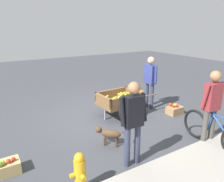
{
  "coord_description": "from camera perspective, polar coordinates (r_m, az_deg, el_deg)",
  "views": [
    {
      "loc": [
        2.8,
        4.85,
        2.47
      ],
      "look_at": [
        -0.13,
        0.05,
        0.75
      ],
      "focal_mm": 34.49,
      "sensor_mm": 36.0,
      "label": 1
    }
  ],
  "objects": [
    {
      "name": "ground_plane",
      "position": [
        6.12,
        -1.24,
        -6.8
      ],
      "size": [
        24.0,
        24.0,
        0.0
      ],
      "primitive_type": "plane",
      "color": "#3D3F44"
    },
    {
      "name": "fruit_cart",
      "position": [
        6.02,
        1.95,
        -2.72
      ],
      "size": [
        1.68,
        0.97,
        0.72
      ],
      "color": "brown",
      "rests_on": "ground"
    },
    {
      "name": "vendor_person",
      "position": [
        6.59,
        10.1,
        3.39
      ],
      "size": [
        0.21,
        0.57,
        1.59
      ],
      "color": "#333851",
      "rests_on": "ground"
    },
    {
      "name": "bicycle",
      "position": [
        5.0,
        25.44,
        -9.85
      ],
      "size": [
        0.46,
        1.66,
        0.85
      ],
      "color": "black",
      "rests_on": "ground"
    },
    {
      "name": "cyclist_person",
      "position": [
        4.85,
        24.98,
        -2.64
      ],
      "size": [
        0.52,
        0.23,
        1.62
      ],
      "color": "#4C4742",
      "rests_on": "ground"
    },
    {
      "name": "dog",
      "position": [
        4.65,
        -0.78,
        -11.21
      ],
      "size": [
        0.5,
        0.51,
        0.4
      ],
      "color": "#4C3823",
      "rests_on": "ground"
    },
    {
      "name": "fire_hydrant",
      "position": [
        3.52,
        -8.5,
        -20.62
      ],
      "size": [
        0.25,
        0.25,
        0.67
      ],
      "color": "gold",
      "rests_on": "ground"
    },
    {
      "name": "plastic_bucket",
      "position": [
        7.7,
        7.51,
        -0.89
      ],
      "size": [
        0.23,
        0.23,
        0.25
      ],
      "primitive_type": "cylinder",
      "color": "orange",
      "rests_on": "ground"
    },
    {
      "name": "apple_crate",
      "position": [
        6.52,
        16.26,
        -4.76
      ],
      "size": [
        0.44,
        0.32,
        0.32
      ],
      "color": "#99754C",
      "rests_on": "ground"
    },
    {
      "name": "mixed_fruit_crate",
      "position": [
        4.34,
        -26.19,
        -17.7
      ],
      "size": [
        0.44,
        0.32,
        0.32
      ],
      "color": "tan",
      "rests_on": "ground"
    },
    {
      "name": "bystander_person",
      "position": [
        3.78,
        5.63,
        -6.94
      ],
      "size": [
        0.52,
        0.22,
        1.58
      ],
      "color": "#333851",
      "rests_on": "ground"
    }
  ]
}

